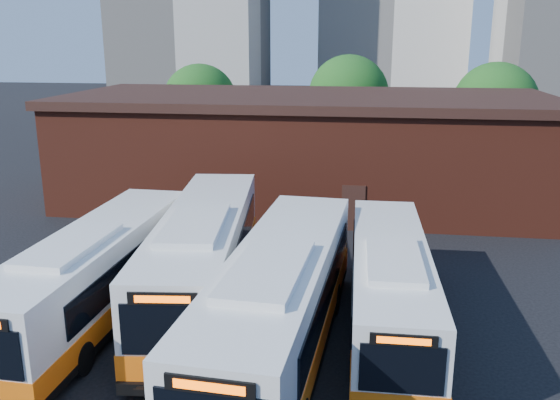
# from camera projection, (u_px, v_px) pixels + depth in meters

# --- Properties ---
(ground) EXTENTS (220.00, 220.00, 0.00)m
(ground) POSITION_uv_depth(u_px,v_px,m) (239.00, 371.00, 17.71)
(ground) COLOR black
(bus_west) EXTENTS (2.95, 12.61, 3.41)m
(bus_west) POSITION_uv_depth(u_px,v_px,m) (96.00, 279.00, 20.56)
(bus_west) COLOR white
(bus_west) RESTS_ON ground
(bus_midwest) EXTENTS (4.20, 13.72, 3.69)m
(bus_midwest) POSITION_uv_depth(u_px,v_px,m) (204.00, 260.00, 21.93)
(bus_midwest) COLOR white
(bus_midwest) RESTS_ON ground
(bus_mideast) EXTENTS (3.68, 13.74, 3.70)m
(bus_mideast) POSITION_uv_depth(u_px,v_px,m) (280.00, 309.00, 17.97)
(bus_mideast) COLOR white
(bus_mideast) RESTS_ON ground
(bus_east) EXTENTS (2.64, 11.88, 3.22)m
(bus_east) POSITION_uv_depth(u_px,v_px,m) (389.00, 291.00, 19.75)
(bus_east) COLOR white
(bus_east) RESTS_ON ground
(transit_worker) EXTENTS (0.57, 0.75, 1.85)m
(transit_worker) POSITION_uv_depth(u_px,v_px,m) (268.00, 369.00, 16.12)
(transit_worker) COLOR black
(transit_worker) RESTS_ON ground
(depot_building) EXTENTS (28.60, 12.60, 6.40)m
(depot_building) POSITION_uv_depth(u_px,v_px,m) (307.00, 146.00, 35.94)
(depot_building) COLOR #5E2316
(depot_building) RESTS_ON ground
(tree_west) EXTENTS (6.00, 6.00, 7.65)m
(tree_west) POSITION_uv_depth(u_px,v_px,m) (200.00, 101.00, 48.40)
(tree_west) COLOR #382314
(tree_west) RESTS_ON ground
(tree_mid) EXTENTS (6.56, 6.56, 8.36)m
(tree_mid) POSITION_uv_depth(u_px,v_px,m) (348.00, 95.00, 48.54)
(tree_mid) COLOR #382314
(tree_mid) RESTS_ON ground
(tree_east) EXTENTS (6.24, 6.24, 7.96)m
(tree_east) POSITION_uv_depth(u_px,v_px,m) (495.00, 104.00, 44.23)
(tree_east) COLOR #382314
(tree_east) RESTS_ON ground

